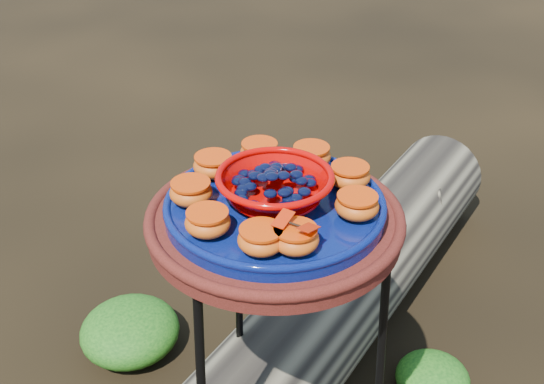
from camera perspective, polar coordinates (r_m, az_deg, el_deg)
name	(u,v)px	position (r m, az deg, el deg)	size (l,w,h in m)	color
plant_stand	(274,375)	(1.41, 0.20, -15.03)	(0.44, 0.44, 0.70)	black
terracotta_saucer	(275,222)	(1.17, 0.23, -2.55)	(0.43, 0.43, 0.04)	#3A130A
cobalt_plate	(275,208)	(1.15, 0.24, -1.32)	(0.37, 0.37, 0.02)	#000836
red_bowl	(275,188)	(1.13, 0.24, 0.30)	(0.19, 0.19, 0.05)	#C40401
glass_gems	(275,168)	(1.11, 0.24, 1.98)	(0.14, 0.14, 0.02)	black
orange_half_0	(295,239)	(1.02, 1.97, -3.96)	(0.07, 0.07, 0.04)	#CD400D
orange_half_1	(357,206)	(1.10, 7.11, -1.16)	(0.07, 0.07, 0.04)	#CD400D
orange_half_2	(350,176)	(1.19, 6.52, 1.33)	(0.07, 0.07, 0.04)	#CD400D
orange_half_3	(311,156)	(1.24, 3.30, 3.00)	(0.07, 0.07, 0.04)	#CD400D
orange_half_4	(260,153)	(1.25, -1.05, 3.32)	(0.07, 0.07, 0.04)	#CD400D
orange_half_5	(213,166)	(1.21, -4.93, 2.20)	(0.07, 0.07, 0.04)	#CD400D
orange_half_6	(191,193)	(1.14, -6.78, -0.05)	(0.07, 0.07, 0.04)	#CD400D
orange_half_7	(208,223)	(1.06, -5.40, -2.56)	(0.07, 0.07, 0.04)	#CD400D
orange_half_8	(261,240)	(1.02, -0.91, -4.01)	(0.07, 0.07, 0.04)	#CD400D
butterfly	(296,224)	(1.01, 2.00, -2.71)	(0.08, 0.05, 0.01)	red
driftwood_log	(345,289)	(1.93, 6.15, -8.07)	(1.54, 0.40, 0.29)	black
foliage_right	(433,377)	(1.86, 13.30, -14.85)	(0.19, 0.19, 0.10)	#0F400F
foliage_back	(130,329)	(1.95, -11.82, -11.18)	(0.27, 0.27, 0.14)	#0F400F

